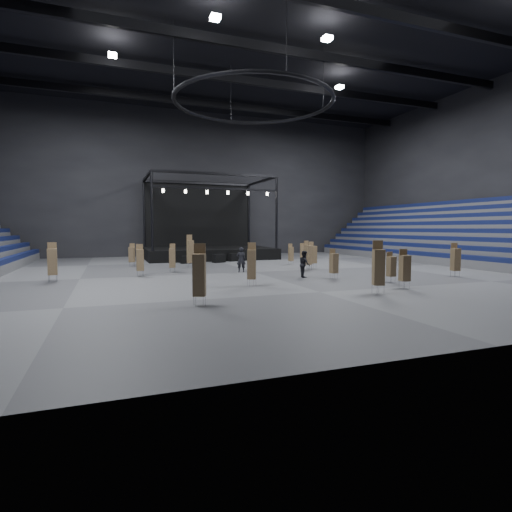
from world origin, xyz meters
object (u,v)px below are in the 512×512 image
object	(u,v)px
chair_stack_5	(313,254)
chair_stack_8	(190,251)
chair_stack_0	(172,257)
chair_stack_4	(52,261)
chair_stack_12	(132,254)
chair_stack_7	(391,266)
man_center	(241,260)
chair_stack_3	(140,259)
flight_case_right	(235,257)
chair_stack_6	(334,263)
chair_stack_2	(308,255)
chair_stack_11	(455,259)
flight_case_left	(186,260)
stage	(206,245)
chair_stack_15	(378,266)
chair_stack_13	(252,264)
chair_stack_14	(302,252)
flight_case_mid	(219,258)
chair_stack_10	(199,274)
chair_stack_1	(291,254)
crew_member	(304,264)
chair_stack_9	(405,267)

from	to	relation	value
chair_stack_5	chair_stack_8	world-z (taller)	chair_stack_8
chair_stack_0	chair_stack_4	xyz separation A→B (m)	(-8.00, -3.10, 0.18)
chair_stack_5	chair_stack_12	world-z (taller)	chair_stack_5
chair_stack_7	man_center	bearing A→B (deg)	128.36
chair_stack_3	man_center	xyz separation A→B (m)	(7.58, 0.08, -0.23)
flight_case_right	chair_stack_6	bearing A→B (deg)	-82.54
chair_stack_0	chair_stack_2	distance (m)	10.90
chair_stack_11	flight_case_left	bearing A→B (deg)	143.81
stage	chair_stack_12	size ratio (longest dim) A/B	6.78
chair_stack_15	man_center	xyz separation A→B (m)	(-3.58, 12.15, -0.46)
chair_stack_13	chair_stack_14	world-z (taller)	chair_stack_13
chair_stack_8	chair_stack_13	bearing A→B (deg)	-91.41
chair_stack_6	stage	bearing A→B (deg)	96.23
chair_stack_14	chair_stack_15	world-z (taller)	chair_stack_15
chair_stack_15	flight_case_mid	bearing A→B (deg)	119.77
stage	flight_case_mid	size ratio (longest dim) A/B	11.09
chair_stack_8	man_center	world-z (taller)	chair_stack_8
chair_stack_0	chair_stack_10	xyz separation A→B (m)	(-0.88, -14.03, 0.27)
stage	chair_stack_7	xyz separation A→B (m)	(6.17, -24.83, -0.41)
chair_stack_3	chair_stack_13	world-z (taller)	chair_stack_13
chair_stack_2	chair_stack_1	bearing A→B (deg)	62.33
flight_case_mid	crew_member	size ratio (longest dim) A/B	0.68
chair_stack_6	chair_stack_1	bearing A→B (deg)	77.30
flight_case_mid	chair_stack_15	distance (m)	21.51
chair_stack_4	flight_case_left	bearing A→B (deg)	41.44
chair_stack_2	chair_stack_14	xyz separation A→B (m)	(3.35, 7.63, -0.25)
chair_stack_11	chair_stack_12	size ratio (longest dim) A/B	1.16
chair_stack_9	flight_case_right	bearing A→B (deg)	108.74
chair_stack_6	chair_stack_7	size ratio (longest dim) A/B	1.05
crew_member	chair_stack_2	bearing A→B (deg)	-15.81
chair_stack_0	chair_stack_2	bearing A→B (deg)	4.92
stage	man_center	world-z (taller)	stage
chair_stack_9	man_center	world-z (taller)	chair_stack_9
flight_case_left	chair_stack_9	distance (m)	22.14
chair_stack_1	chair_stack_10	distance (m)	20.78
chair_stack_12	chair_stack_14	world-z (taller)	chair_stack_12
stage	chair_stack_5	xyz separation A→B (m)	(5.71, -15.30, -0.24)
crew_member	chair_stack_1	bearing A→B (deg)	-5.12
chair_stack_9	flight_case_left	bearing A→B (deg)	122.53
chair_stack_11	chair_stack_3	bearing A→B (deg)	170.32
chair_stack_11	crew_member	size ratio (longest dim) A/B	1.29
chair_stack_3	chair_stack_11	size ratio (longest dim) A/B	0.96
chair_stack_2	chair_stack_6	size ratio (longest dim) A/B	1.18
flight_case_right	chair_stack_6	world-z (taller)	chair_stack_6
flight_case_mid	crew_member	bearing A→B (deg)	-79.61
chair_stack_0	man_center	size ratio (longest dim) A/B	1.14
chair_stack_3	crew_member	size ratio (longest dim) A/B	1.23
chair_stack_9	chair_stack_13	size ratio (longest dim) A/B	0.87
chair_stack_14	chair_stack_15	xyz separation A→B (m)	(-5.44, -19.49, 0.43)
chair_stack_3	chair_stack_7	world-z (taller)	chair_stack_3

